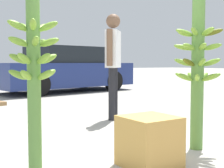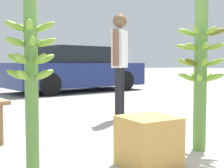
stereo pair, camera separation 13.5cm
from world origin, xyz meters
name	(u,v)px [view 1 (the left image)]	position (x,y,z in m)	size (l,w,h in m)	color
ground_plane	(136,165)	(0.00, 0.00, 0.00)	(80.00, 80.00, 0.00)	#9E998E
banana_stalk_left	(34,65)	(-0.84, 0.11, 0.85)	(0.37, 0.37, 1.60)	#5B8C3D
banana_stalk_center	(198,66)	(0.82, 0.07, 0.83)	(0.48, 0.48, 1.56)	#5B8C3D
vendor_person	(113,56)	(1.04, 1.90, 0.97)	(0.46, 0.44, 1.60)	black
parked_car	(66,70)	(2.47, 6.60, 0.65)	(4.32, 2.24, 1.34)	navy
produce_crate	(149,141)	(0.07, -0.08, 0.21)	(0.42, 0.42, 0.42)	#C69347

